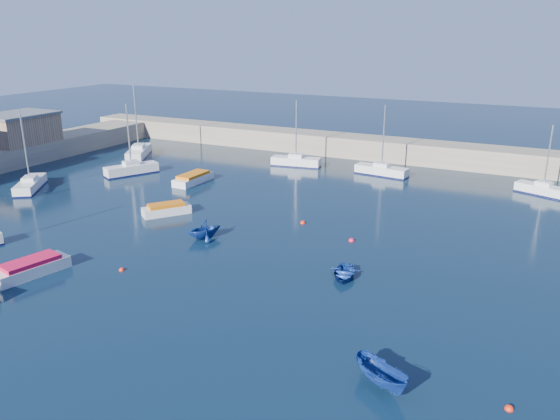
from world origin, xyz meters
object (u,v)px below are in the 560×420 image
at_px(motorboat_2, 193,178).
at_px(sailboat_2, 30,184).
at_px(brick_shed_a, 19,129).
at_px(sailboat_3, 132,169).
at_px(motorboat_1, 166,209).
at_px(sailboat_7, 543,190).
at_px(sailboat_4, 139,152).
at_px(sailboat_5, 296,161).
at_px(dinghy_left, 204,229).
at_px(motorboat_0, 31,268).
at_px(dinghy_center, 344,273).
at_px(sailboat_6, 381,170).
at_px(dinghy_right, 382,376).

bearing_deg(motorboat_2, sailboat_2, -143.56).
height_order(brick_shed_a, sailboat_3, sailboat_3).
bearing_deg(motorboat_1, brick_shed_a, -160.22).
bearing_deg(sailboat_7, sailboat_3, 127.40).
relative_size(sailboat_7, motorboat_1, 1.66).
distance_m(sailboat_4, sailboat_5, 21.15).
bearing_deg(sailboat_3, dinghy_left, -8.28).
bearing_deg(motorboat_2, sailboat_4, 152.78).
bearing_deg(sailboat_5, sailboat_3, 119.48).
height_order(motorboat_0, dinghy_center, motorboat_0).
bearing_deg(dinghy_left, sailboat_3, 175.15).
height_order(sailboat_3, sailboat_4, sailboat_4).
bearing_deg(dinghy_left, sailboat_5, 128.64).
height_order(sailboat_7, dinghy_left, sailboat_7).
distance_m(sailboat_3, dinghy_left, 23.21).
bearing_deg(sailboat_3, sailboat_6, 52.57).
relative_size(sailboat_3, sailboat_4, 0.86).
bearing_deg(motorboat_2, sailboat_5, 62.11).
height_order(sailboat_7, motorboat_0, sailboat_7).
bearing_deg(motorboat_0, sailboat_3, 129.43).
relative_size(sailboat_4, motorboat_2, 1.78).
bearing_deg(dinghy_left, motorboat_2, 158.14).
height_order(sailboat_3, dinghy_right, sailboat_3).
relative_size(sailboat_3, motorboat_2, 1.53).
relative_size(sailboat_3, dinghy_left, 2.78).
xyz_separation_m(sailboat_3, motorboat_0, (12.43, -24.27, -0.11)).
distance_m(sailboat_5, dinghy_right, 43.74).
bearing_deg(sailboat_7, motorboat_2, 130.86).
relative_size(sailboat_2, sailboat_3, 1.02).
bearing_deg(dinghy_left, motorboat_1, -178.24).
relative_size(sailboat_2, dinghy_left, 2.84).
bearing_deg(motorboat_1, sailboat_2, -144.36).
distance_m(sailboat_7, dinghy_left, 34.71).
xyz_separation_m(sailboat_2, dinghy_left, (24.23, -3.72, 0.22)).
bearing_deg(motorboat_1, sailboat_3, 178.50).
distance_m(sailboat_6, motorboat_2, 21.33).
bearing_deg(dinghy_center, sailboat_7, 55.67).
xyz_separation_m(sailboat_5, sailboat_7, (27.51, -0.13, -0.05)).
xyz_separation_m(sailboat_2, sailboat_4, (-0.24, 17.26, 0.10)).
height_order(brick_shed_a, sailboat_4, sailboat_4).
distance_m(sailboat_2, dinghy_left, 24.51).
bearing_deg(dinghy_left, brick_shed_a, -168.81).
bearing_deg(sailboat_2, motorboat_0, -74.46).
relative_size(motorboat_2, dinghy_center, 1.76).
bearing_deg(dinghy_left, sailboat_7, 77.09).
height_order(sailboat_5, sailboat_7, sailboat_5).
distance_m(sailboat_6, dinghy_center, 28.34).
xyz_separation_m(brick_shed_a, sailboat_5, (31.79, 13.28, -3.49)).
height_order(brick_shed_a, motorboat_1, brick_shed_a).
bearing_deg(sailboat_5, motorboat_1, 164.08).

